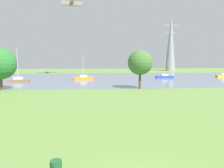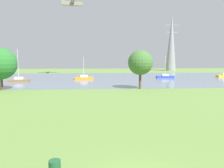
% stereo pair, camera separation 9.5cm
% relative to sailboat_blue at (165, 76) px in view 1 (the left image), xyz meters
% --- Properties ---
extents(ground_plane, '(160.00, 160.00, 0.00)m').
position_rel_sailboat_blue_xyz_m(ground_plane, '(-16.72, -27.98, -0.45)').
color(ground_plane, olive).
extents(water_surface, '(140.00, 40.00, 0.02)m').
position_rel_sailboat_blue_xyz_m(water_surface, '(-16.72, 0.02, -0.44)').
color(water_surface, slate).
rests_on(water_surface, ground).
extents(sailboat_blue, '(4.87, 1.73, 5.90)m').
position_rel_sailboat_blue_xyz_m(sailboat_blue, '(0.00, 0.00, 0.00)').
color(sailboat_blue, blue).
rests_on(sailboat_blue, water_surface).
extents(sailboat_yellow, '(4.92, 1.93, 6.00)m').
position_rel_sailboat_blue_xyz_m(sailboat_yellow, '(18.18, 1.88, 0.00)').
color(sailboat_yellow, yellow).
rests_on(sailboat_yellow, water_surface).
extents(sailboat_orange, '(5.00, 2.43, 5.84)m').
position_rel_sailboat_blue_xyz_m(sailboat_orange, '(-22.16, -2.48, -0.00)').
color(sailboat_orange, orange).
rests_on(sailboat_orange, water_surface).
extents(sailboat_brown, '(4.88, 1.77, 7.58)m').
position_rel_sailboat_blue_xyz_m(sailboat_brown, '(-36.78, -7.25, 0.02)').
color(sailboat_brown, brown).
rests_on(sailboat_brown, water_surface).
extents(tree_mid_shore, '(5.48, 5.48, 7.33)m').
position_rel_sailboat_blue_xyz_m(tree_mid_shore, '(-35.15, -19.90, 4.13)').
color(tree_mid_shore, brown).
rests_on(tree_mid_shore, ground).
extents(tree_east_far, '(4.44, 4.44, 6.94)m').
position_rel_sailboat_blue_xyz_m(tree_east_far, '(-10.91, -19.96, 4.25)').
color(tree_east_far, brown).
rests_on(tree_east_far, ground).
extents(electricity_pylon, '(6.40, 4.40, 23.84)m').
position_rel_sailboat_blue_xyz_m(electricity_pylon, '(12.54, 32.47, 11.48)').
color(electricity_pylon, gray).
rests_on(electricity_pylon, ground).
extents(light_aircraft, '(6.49, 8.46, 2.10)m').
position_rel_sailboat_blue_xyz_m(light_aircraft, '(-26.23, 10.78, 21.56)').
color(light_aircraft, gray).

